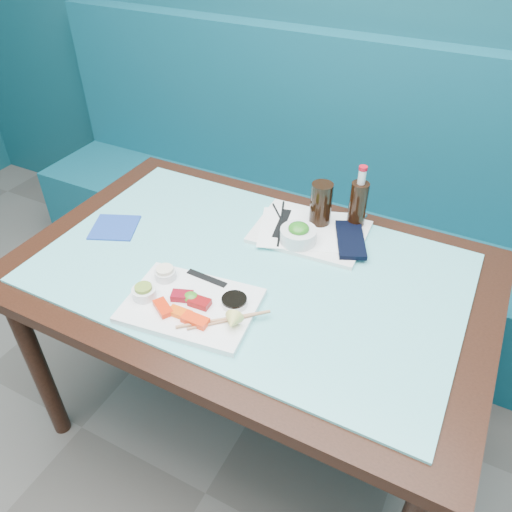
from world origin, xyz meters
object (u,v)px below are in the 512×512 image
at_px(serving_tray, 310,232).
at_px(sashimi_plate, 191,305).
at_px(cola_glass, 321,204).
at_px(cola_bottle_body, 358,206).
at_px(booth_bench, 335,228).
at_px(seaweed_bowl, 298,236).
at_px(blue_napkin, 115,227).
at_px(dining_table, 250,290).

bearing_deg(serving_tray, sashimi_plate, -111.34).
height_order(sashimi_plate, serving_tray, sashimi_plate).
height_order(cola_glass, cola_bottle_body, cola_bottle_body).
xyz_separation_m(booth_bench, sashimi_plate, (-0.06, -1.07, 0.39)).
distance_m(seaweed_bowl, blue_napkin, 0.60).
relative_size(sashimi_plate, blue_napkin, 2.43).
distance_m(booth_bench, cola_glass, 0.73).
xyz_separation_m(dining_table, seaweed_bowl, (0.08, 0.16, 0.13)).
bearing_deg(sashimi_plate, booth_bench, 79.63).
xyz_separation_m(serving_tray, seaweed_bowl, (-0.01, -0.07, 0.03)).
bearing_deg(cola_glass, serving_tray, -100.30).
distance_m(booth_bench, seaweed_bowl, 0.80).
relative_size(cola_bottle_body, blue_napkin, 1.15).
height_order(dining_table, seaweed_bowl, seaweed_bowl).
height_order(dining_table, blue_napkin, blue_napkin).
relative_size(seaweed_bowl, cola_glass, 0.79).
xyz_separation_m(serving_tray, cola_bottle_body, (0.12, 0.10, 0.07)).
bearing_deg(cola_glass, cola_bottle_body, 24.05).
relative_size(sashimi_plate, cola_glass, 2.41).
bearing_deg(seaweed_bowl, dining_table, -116.78).
distance_m(seaweed_bowl, cola_bottle_body, 0.22).
relative_size(cola_glass, cola_bottle_body, 0.88).
relative_size(booth_bench, cola_glass, 20.99).
bearing_deg(sashimi_plate, blue_napkin, 147.75).
xyz_separation_m(dining_table, cola_bottle_body, (0.21, 0.34, 0.17)).
height_order(dining_table, cola_bottle_body, cola_bottle_body).
bearing_deg(sashimi_plate, dining_table, 68.32).
relative_size(booth_bench, cola_bottle_body, 18.50).
height_order(sashimi_plate, blue_napkin, sashimi_plate).
height_order(dining_table, serving_tray, serving_tray).
relative_size(booth_bench, blue_napkin, 21.20).
relative_size(cola_glass, blue_napkin, 1.01).
bearing_deg(serving_tray, dining_table, -114.57).
bearing_deg(blue_napkin, cola_glass, 28.53).
bearing_deg(cola_bottle_body, blue_napkin, -152.13).
bearing_deg(cola_glass, sashimi_plate, -107.20).
height_order(sashimi_plate, cola_glass, cola_glass).
relative_size(serving_tray, cola_bottle_body, 2.15).
xyz_separation_m(booth_bench, dining_table, (0.00, -0.84, 0.29)).
bearing_deg(sashimi_plate, cola_bottle_body, 57.52).
distance_m(dining_table, blue_napkin, 0.50).
relative_size(serving_tray, blue_napkin, 2.47).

